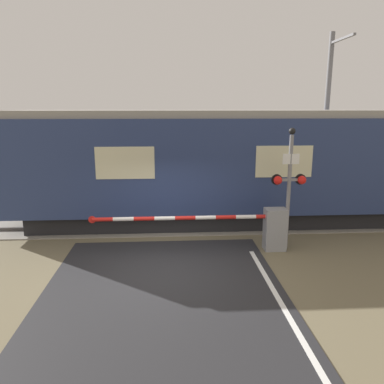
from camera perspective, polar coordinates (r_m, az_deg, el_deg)
ground_plane at (r=9.65m, az=-4.20°, el=-11.69°), size 80.00×80.00×0.00m
track_bed at (r=13.40m, az=-4.05°, el=-4.45°), size 36.00×3.20×0.13m
train at (r=13.43m, az=11.83°, el=3.97°), size 17.71×3.10×3.89m
crossing_barrier at (r=10.81m, az=10.39°, el=-5.31°), size 5.51×0.44×1.21m
signal_post at (r=10.74m, az=14.60°, el=1.46°), size 0.98×0.26×3.45m
catenary_pole at (r=15.98m, az=19.79°, el=10.45°), size 0.20×1.90×6.78m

